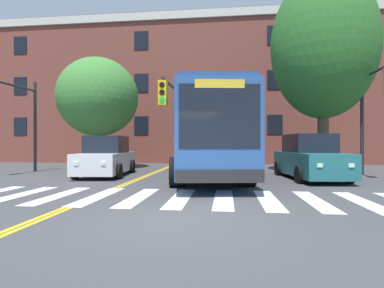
% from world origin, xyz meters
% --- Properties ---
extents(ground_plane, '(120.00, 120.00, 0.00)m').
position_xyz_m(ground_plane, '(0.00, 0.00, 0.00)').
color(ground_plane, '#424244').
extents(crosswalk, '(15.89, 3.06, 0.01)m').
position_xyz_m(crosswalk, '(-0.84, 2.29, 0.00)').
color(crosswalk, white).
rests_on(crosswalk, ground).
extents(lane_line_yellow_inner, '(0.12, 36.00, 0.01)m').
position_xyz_m(lane_line_yellow_inner, '(-2.76, 16.29, 0.00)').
color(lane_line_yellow_inner, gold).
rests_on(lane_line_yellow_inner, ground).
extents(lane_line_yellow_outer, '(0.12, 36.00, 0.01)m').
position_xyz_m(lane_line_yellow_outer, '(-2.60, 16.29, 0.00)').
color(lane_line_yellow_outer, gold).
rests_on(lane_line_yellow_outer, ground).
extents(city_bus, '(4.11, 11.67, 3.55)m').
position_xyz_m(city_bus, '(0.01, 8.01, 1.94)').
color(city_bus, '#2D5699').
rests_on(city_bus, ground).
extents(car_white_near_lane, '(2.42, 4.59, 1.86)m').
position_xyz_m(car_white_near_lane, '(-4.60, 7.66, 0.84)').
color(car_white_near_lane, white).
rests_on(car_white_near_lane, ground).
extents(car_teal_far_lane, '(2.42, 4.89, 1.91)m').
position_xyz_m(car_teal_far_lane, '(4.53, 7.38, 0.86)').
color(car_teal_far_lane, '#236B70').
rests_on(car_teal_far_lane, ground).
extents(car_black_behind_bus, '(2.53, 5.17, 2.18)m').
position_xyz_m(car_black_behind_bus, '(-1.48, 18.79, 1.04)').
color(car_black_behind_bus, black).
rests_on(car_black_behind_bus, ground).
extents(traffic_light_near_corner, '(0.36, 2.86, 4.98)m').
position_xyz_m(traffic_light_near_corner, '(7.43, 8.12, 3.35)').
color(traffic_light_near_corner, '#28282D').
rests_on(traffic_light_near_corner, ground).
extents(traffic_light_far_corner, '(0.41, 3.38, 4.85)m').
position_xyz_m(traffic_light_far_corner, '(-9.40, 7.90, 3.23)').
color(traffic_light_far_corner, '#28282D').
rests_on(traffic_light_far_corner, ground).
extents(traffic_light_overhead, '(0.37, 4.56, 4.59)m').
position_xyz_m(traffic_light_overhead, '(-1.49, 8.38, 3.14)').
color(traffic_light_overhead, '#28282D').
rests_on(traffic_light_overhead, ground).
extents(street_tree_curbside_large, '(5.42, 5.26, 10.17)m').
position_xyz_m(street_tree_curbside_large, '(5.89, 9.95, 6.45)').
color(street_tree_curbside_large, brown).
rests_on(street_tree_curbside_large, ground).
extents(street_tree_curbside_small, '(6.31, 6.45, 6.67)m').
position_xyz_m(street_tree_curbside_small, '(-6.69, 11.44, 4.30)').
color(street_tree_curbside_small, brown).
rests_on(street_tree_curbside_small, ground).
extents(building_facade, '(37.47, 9.39, 11.63)m').
position_xyz_m(building_facade, '(-0.47, 21.10, 5.82)').
color(building_facade, brown).
rests_on(building_facade, ground).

